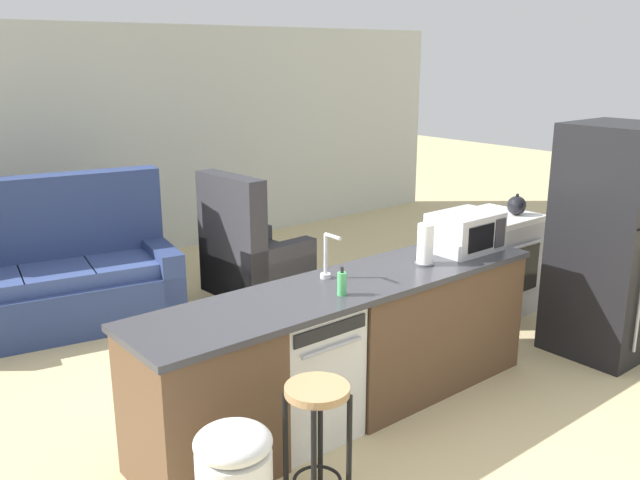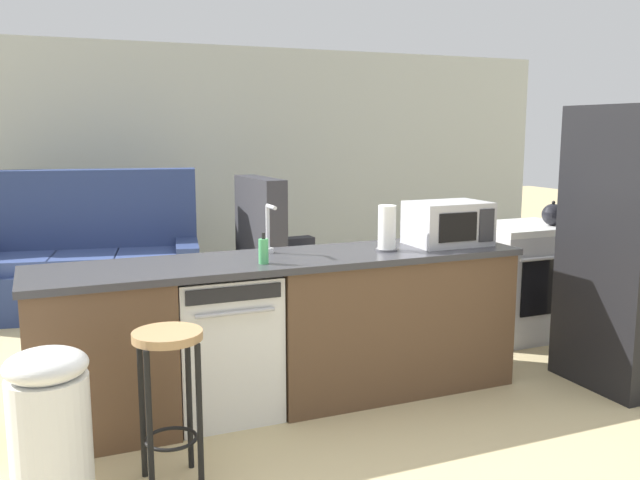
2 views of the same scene
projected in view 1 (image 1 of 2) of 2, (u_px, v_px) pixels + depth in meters
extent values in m
plane|color=tan|center=(330.00, 418.00, 4.40)|extent=(24.00, 24.00, 0.00)
cube|color=beige|center=(102.00, 147.00, 7.36)|extent=(10.00, 0.06, 2.60)
cube|color=brown|center=(202.00, 404.00, 3.71)|extent=(0.75, 0.62, 0.86)
cube|color=brown|center=(419.00, 325.00, 4.79)|extent=(1.55, 0.62, 0.86)
cube|color=#333338|center=(349.00, 285.00, 4.25)|extent=(2.94, 0.66, 0.04)
cube|color=black|center=(347.00, 405.00, 4.48)|extent=(2.86, 0.56, 0.08)
cube|color=silver|center=(299.00, 370.00, 4.13)|extent=(0.58, 0.58, 0.84)
cube|color=black|center=(331.00, 331.00, 3.81)|extent=(0.52, 0.01, 0.08)
cylinder|color=#B2B2B7|center=(332.00, 348.00, 3.83)|extent=(0.44, 0.02, 0.02)
cube|color=#B7B7BC|center=(489.00, 266.00, 6.13)|extent=(0.76, 0.64, 0.85)
cube|color=black|center=(520.00, 270.00, 5.87)|extent=(0.53, 0.01, 0.43)
cylinder|color=silver|center=(524.00, 245.00, 5.80)|extent=(0.61, 0.03, 0.03)
cube|color=white|center=(492.00, 218.00, 6.01)|extent=(0.76, 0.64, 0.05)
torus|color=black|center=(492.00, 221.00, 5.80)|extent=(0.16, 0.16, 0.01)
torus|color=black|center=(516.00, 215.00, 6.01)|extent=(0.16, 0.16, 0.01)
torus|color=black|center=(469.00, 216.00, 5.99)|extent=(0.16, 0.16, 0.01)
torus|color=black|center=(492.00, 210.00, 6.20)|extent=(0.16, 0.16, 0.01)
cube|color=black|center=(611.00, 241.00, 5.18)|extent=(0.72, 0.70, 1.79)
cylinder|color=#B2B2B7|center=(640.00, 302.00, 4.88)|extent=(0.02, 0.02, 0.78)
cube|color=#B7B7BC|center=(465.00, 232.00, 4.90)|extent=(0.50, 0.36, 0.28)
cube|color=black|center=(481.00, 238.00, 4.73)|extent=(0.27, 0.01, 0.18)
cube|color=#2D2D33|center=(500.00, 233.00, 4.86)|extent=(0.11, 0.01, 0.21)
cylinder|color=silver|center=(326.00, 276.00, 4.33)|extent=(0.07, 0.07, 0.03)
cylinder|color=silver|center=(326.00, 254.00, 4.29)|extent=(0.02, 0.02, 0.26)
cylinder|color=silver|center=(333.00, 237.00, 4.20)|extent=(0.02, 0.14, 0.02)
cylinder|color=#4C4C51|center=(424.00, 263.00, 4.61)|extent=(0.14, 0.14, 0.01)
cylinder|color=white|center=(425.00, 244.00, 4.57)|extent=(0.11, 0.11, 0.27)
cylinder|color=#4CB266|center=(342.00, 284.00, 4.01)|extent=(0.06, 0.06, 0.14)
cylinder|color=black|center=(342.00, 270.00, 3.98)|extent=(0.02, 0.02, 0.04)
sphere|color=black|center=(517.00, 206.00, 5.99)|extent=(0.17, 0.17, 0.17)
sphere|color=black|center=(517.00, 195.00, 5.96)|extent=(0.03, 0.03, 0.03)
cone|color=black|center=(522.00, 202.00, 6.03)|extent=(0.08, 0.04, 0.06)
cylinder|color=tan|center=(317.00, 390.00, 3.27)|extent=(0.32, 0.32, 0.04)
cylinder|color=black|center=(314.00, 476.00, 3.21)|extent=(0.03, 0.03, 0.70)
cylinder|color=black|center=(349.00, 459.00, 3.35)|extent=(0.03, 0.03, 0.70)
cylinder|color=black|center=(286.00, 456.00, 3.38)|extent=(0.03, 0.03, 0.70)
cylinder|color=black|center=(320.00, 440.00, 3.52)|extent=(0.03, 0.03, 0.70)
torus|color=black|center=(317.00, 480.00, 3.40)|extent=(0.25, 0.25, 0.02)
ellipsoid|color=white|center=(233.00, 442.00, 2.92)|extent=(0.35, 0.35, 0.14)
cube|color=navy|center=(59.00, 303.00, 5.82)|extent=(2.13, 1.26, 0.42)
cube|color=navy|center=(48.00, 247.00, 5.98)|extent=(2.01, 0.61, 1.27)
cube|color=navy|center=(161.00, 276.00, 6.21)|extent=(0.36, 0.92, 0.62)
cube|color=#35477D|center=(56.00, 275.00, 5.71)|extent=(0.67, 0.72, 0.12)
cube|color=#35477D|center=(122.00, 266.00, 5.96)|extent=(0.67, 0.72, 0.12)
cube|color=#2D2D33|center=(258.00, 271.00, 6.70)|extent=(0.85, 0.90, 0.40)
cube|color=#2D2D33|center=(232.00, 238.00, 6.39)|extent=(0.25, 0.86, 1.20)
cube|color=#2D2D33|center=(280.00, 272.00, 6.43)|extent=(0.81, 0.21, 0.55)
cube|color=#2D2D33|center=(237.00, 257.00, 6.92)|extent=(0.81, 0.21, 0.55)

